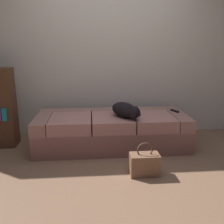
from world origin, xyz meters
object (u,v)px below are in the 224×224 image
(couch, at_px, (112,130))
(dog_dark, at_px, (126,110))
(tv_remote, at_px, (175,111))
(handbag, at_px, (144,164))

(couch, relative_size, dog_dark, 3.85)
(couch, bearing_deg, dog_dark, -41.08)
(tv_remote, xyz_separation_m, handbag, (-0.64, -0.95, -0.35))
(dog_dark, height_order, handbag, dog_dark)
(couch, relative_size, tv_remote, 13.88)
(dog_dark, relative_size, handbag, 1.43)
(dog_dark, bearing_deg, handbag, -80.87)
(tv_remote, distance_m, handbag, 1.20)
(tv_remote, relative_size, handbag, 0.40)
(dog_dark, height_order, tv_remote, dog_dark)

